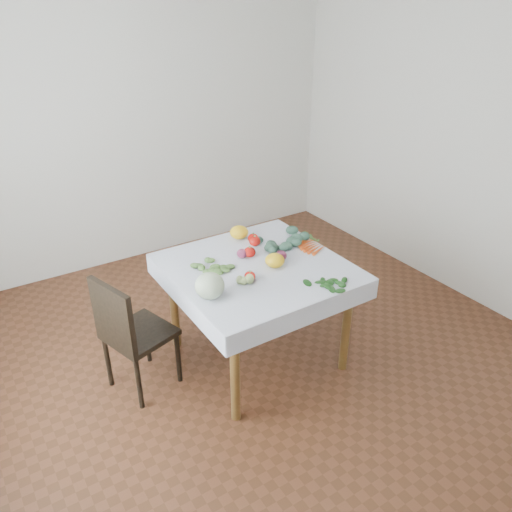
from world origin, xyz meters
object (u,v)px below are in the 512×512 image
Objects in this scene: table at (257,279)px; carrot_bunch at (309,244)px; chair at (128,330)px; heirloom_back at (239,232)px; cabbage at (210,286)px.

carrot_bunch reaches higher than table.
carrot_bunch is (1.35, -0.09, 0.28)m from chair.
carrot_bunch is at bearing -46.11° from heirloom_back.
cabbage reaches higher than table.
chair is 4.80× the size of cabbage.
chair is at bearing -164.02° from heirloom_back.
chair is at bearing 143.03° from cabbage.
carrot_bunch is at bearing 6.59° from table.
heirloom_back is at bearing 46.99° from cabbage.
carrot_bunch is (0.36, -0.38, -0.04)m from heirloom_back.
heirloom_back is at bearing 15.98° from chair.
table is 0.47m from heirloom_back.
cabbage reaches higher than heirloom_back.
table is 5.64× the size of cabbage.
table is at bearing -105.31° from heirloom_back.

